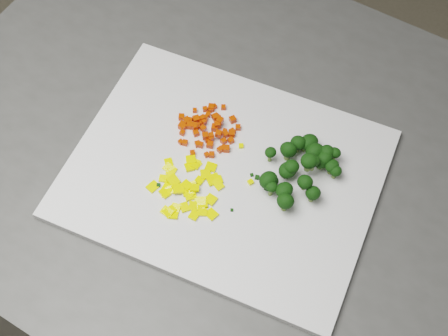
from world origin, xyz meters
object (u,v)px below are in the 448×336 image
Objects in this scene: carrot_pile at (208,127)px; pepper_pile at (188,188)px; cutting_board at (224,173)px; counter_block at (250,270)px; broccoli_pile at (300,168)px.

pepper_pile is at bearing -66.44° from carrot_pile.
cutting_board is at bearing -32.30° from carrot_pile.
counter_block is 0.49m from carrot_pile.
cutting_board is 0.12m from broccoli_pile.
broccoli_pile reaches higher than cutting_board.
counter_block is 10.97× the size of carrot_pile.
carrot_pile is 0.11m from pepper_pile.
counter_block is 0.49m from broccoli_pile.
pepper_pile is at bearing -133.31° from broccoli_pile.
broccoli_pile is at bearing 8.08° from carrot_pile.
carrot_pile reaches higher than pepper_pile.
pepper_pile is at bearing -116.64° from counter_block.
cutting_board is (-0.03, -0.05, 0.46)m from counter_block.
carrot_pile is at bearing 147.70° from cutting_board.
counter_block is 2.44× the size of cutting_board.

